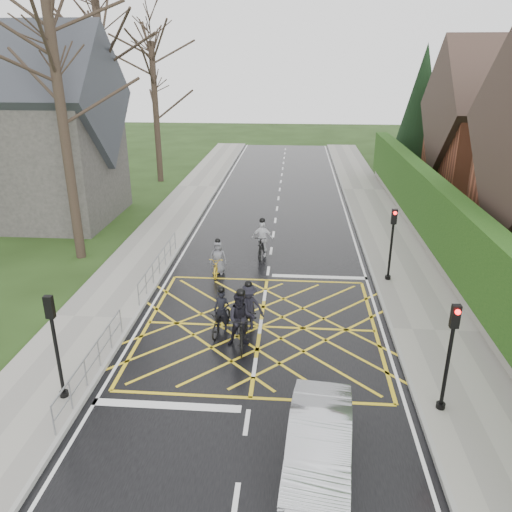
# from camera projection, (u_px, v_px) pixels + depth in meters

# --- Properties ---
(ground) EXTENTS (120.00, 120.00, 0.00)m
(ground) POSITION_uv_depth(u_px,v_px,m) (260.00, 327.00, 17.59)
(ground) COLOR black
(ground) RESTS_ON ground
(road) EXTENTS (9.00, 80.00, 0.01)m
(road) POSITION_uv_depth(u_px,v_px,m) (260.00, 327.00, 17.59)
(road) COLOR black
(road) RESTS_ON ground
(sidewalk_right) EXTENTS (3.00, 80.00, 0.15)m
(sidewalk_right) POSITION_uv_depth(u_px,v_px,m) (434.00, 332.00, 17.12)
(sidewalk_right) COLOR gray
(sidewalk_right) RESTS_ON ground
(sidewalk_left) EXTENTS (3.00, 80.00, 0.15)m
(sidewalk_left) POSITION_uv_depth(u_px,v_px,m) (95.00, 318.00, 18.00)
(sidewalk_left) COLOR gray
(sidewalk_left) RESTS_ON ground
(stone_wall) EXTENTS (0.50, 38.00, 0.70)m
(stone_wall) POSITION_uv_depth(u_px,v_px,m) (441.00, 260.00, 22.46)
(stone_wall) COLOR slate
(stone_wall) RESTS_ON ground
(hedge) EXTENTS (0.90, 38.00, 2.80)m
(hedge) POSITION_uv_depth(u_px,v_px,m) (447.00, 223.00, 21.82)
(hedge) COLOR #11380F
(hedge) RESTS_ON stone_wall
(house_far) EXTENTS (9.80, 8.80, 10.30)m
(house_far) POSITION_uv_depth(u_px,v_px,m) (512.00, 134.00, 31.60)
(house_far) COLOR brown
(house_far) RESTS_ON ground
(conifer) EXTENTS (4.60, 4.60, 10.00)m
(conifer) POSITION_uv_depth(u_px,v_px,m) (420.00, 111.00, 39.08)
(conifer) COLOR black
(conifer) RESTS_ON ground
(church) EXTENTS (8.80, 7.80, 11.00)m
(church) POSITION_uv_depth(u_px,v_px,m) (35.00, 133.00, 27.89)
(church) COLOR #2D2B28
(church) RESTS_ON ground
(tree_near) EXTENTS (9.24, 9.24, 11.44)m
(tree_near) POSITION_uv_depth(u_px,v_px,m) (57.00, 82.00, 20.90)
(tree_near) COLOR black
(tree_near) RESTS_ON ground
(tree_mid) EXTENTS (10.08, 10.08, 12.48)m
(tree_mid) POSITION_uv_depth(u_px,v_px,m) (102.00, 62.00, 28.13)
(tree_mid) COLOR black
(tree_mid) RESTS_ON ground
(tree_far) EXTENTS (8.40, 8.40, 10.40)m
(tree_far) POSITION_uv_depth(u_px,v_px,m) (154.00, 83.00, 36.03)
(tree_far) COLOR black
(tree_far) RESTS_ON ground
(railing_south) EXTENTS (0.05, 5.04, 1.03)m
(railing_south) POSITION_uv_depth(u_px,v_px,m) (92.00, 357.00, 14.40)
(railing_south) COLOR slate
(railing_south) RESTS_ON ground
(railing_north) EXTENTS (0.05, 6.04, 1.03)m
(railing_north) POSITION_uv_depth(u_px,v_px,m) (159.00, 260.00, 21.35)
(railing_north) COLOR slate
(railing_north) RESTS_ON ground
(traffic_light_ne) EXTENTS (0.24, 0.31, 3.21)m
(traffic_light_ne) POSITION_uv_depth(u_px,v_px,m) (391.00, 245.00, 20.50)
(traffic_light_ne) COLOR black
(traffic_light_ne) RESTS_ON ground
(traffic_light_se) EXTENTS (0.24, 0.31, 3.21)m
(traffic_light_se) POSITION_uv_depth(u_px,v_px,m) (448.00, 359.00, 12.71)
(traffic_light_se) COLOR black
(traffic_light_se) RESTS_ON ground
(traffic_light_sw) EXTENTS (0.24, 0.31, 3.21)m
(traffic_light_sw) POSITION_uv_depth(u_px,v_px,m) (56.00, 349.00, 13.18)
(traffic_light_sw) COLOR black
(traffic_light_sw) RESTS_ON ground
(cyclist_rear) EXTENTS (0.93, 1.80, 1.67)m
(cyclist_rear) POSITION_uv_depth(u_px,v_px,m) (222.00, 317.00, 17.11)
(cyclist_rear) COLOR black
(cyclist_rear) RESTS_ON ground
(cyclist_back) EXTENTS (0.99, 2.10, 2.04)m
(cyclist_back) POSITION_uv_depth(u_px,v_px,m) (241.00, 325.00, 16.17)
(cyclist_back) COLOR black
(cyclist_back) RESTS_ON ground
(cyclist_mid) EXTENTS (1.17, 1.97, 1.85)m
(cyclist_mid) POSITION_uv_depth(u_px,v_px,m) (248.00, 312.00, 17.17)
(cyclist_mid) COLOR black
(cyclist_mid) RESTS_ON ground
(cyclist_front) EXTENTS (1.07, 1.95, 1.91)m
(cyclist_front) POSITION_uv_depth(u_px,v_px,m) (262.00, 242.00, 23.64)
(cyclist_front) COLOR black
(cyclist_front) RESTS_ON ground
(cyclist_lead) EXTENTS (0.74, 1.69, 1.63)m
(cyclist_lead) POSITION_uv_depth(u_px,v_px,m) (218.00, 262.00, 21.73)
(cyclist_lead) COLOR gold
(cyclist_lead) RESTS_ON ground
(car) EXTENTS (1.78, 4.18, 1.34)m
(car) POSITION_uv_depth(u_px,v_px,m) (319.00, 444.00, 11.29)
(car) COLOR #A8AAAF
(car) RESTS_ON ground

